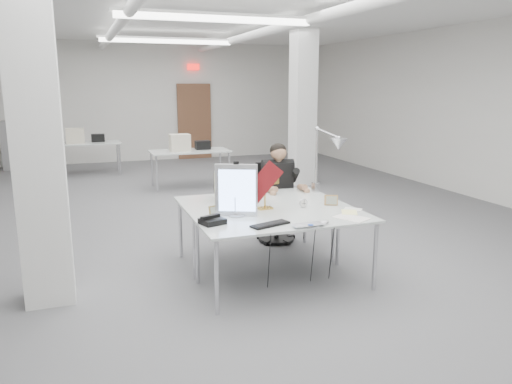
% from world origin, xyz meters
% --- Properties ---
extents(room_shell, '(10.04, 14.04, 3.24)m').
position_xyz_m(room_shell, '(0.04, 0.13, 1.69)').
color(room_shell, '#575759').
rests_on(room_shell, ground).
extents(desk_main, '(1.80, 0.90, 0.02)m').
position_xyz_m(desk_main, '(0.00, -2.50, 0.74)').
color(desk_main, silver).
rests_on(desk_main, room_shell).
extents(desk_second, '(1.80, 0.90, 0.02)m').
position_xyz_m(desk_second, '(0.00, -1.60, 0.74)').
color(desk_second, silver).
rests_on(desk_second, room_shell).
extents(bg_desk_a, '(1.60, 0.80, 0.02)m').
position_xyz_m(bg_desk_a, '(0.20, 3.00, 0.74)').
color(bg_desk_a, silver).
rests_on(bg_desk_a, room_shell).
extents(bg_desk_b, '(1.60, 0.80, 0.02)m').
position_xyz_m(bg_desk_b, '(-1.80, 5.20, 0.74)').
color(bg_desk_b, silver).
rests_on(bg_desk_b, room_shell).
extents(filing_cabinet, '(0.45, 0.55, 1.20)m').
position_xyz_m(filing_cabinet, '(-3.50, 6.65, 0.60)').
color(filing_cabinet, gray).
rests_on(filing_cabinet, room_shell).
extents(office_chair, '(0.61, 0.61, 1.10)m').
position_xyz_m(office_chair, '(0.50, -1.02, 0.55)').
color(office_chair, black).
rests_on(office_chair, room_shell).
extents(seated_person, '(0.52, 0.61, 0.84)m').
position_xyz_m(seated_person, '(0.50, -1.07, 0.90)').
color(seated_person, black).
rests_on(seated_person, office_chair).
extents(monitor, '(0.42, 0.22, 0.54)m').
position_xyz_m(monitor, '(-0.45, -2.26, 1.03)').
color(monitor, silver).
rests_on(monitor, desk_main).
extents(pennant, '(0.45, 0.09, 0.49)m').
position_xyz_m(pennant, '(-0.18, -2.29, 1.08)').
color(pennant, maroon).
rests_on(pennant, monitor).
extents(keyboard, '(0.43, 0.25, 0.02)m').
position_xyz_m(keyboard, '(-0.25, -2.71, 0.76)').
color(keyboard, black).
rests_on(keyboard, desk_main).
extents(laptop, '(0.33, 0.22, 0.03)m').
position_xyz_m(laptop, '(0.08, -2.92, 0.77)').
color(laptop, silver).
rests_on(laptop, desk_main).
extents(mouse, '(0.11, 0.09, 0.04)m').
position_xyz_m(mouse, '(0.27, -2.85, 0.77)').
color(mouse, silver).
rests_on(mouse, desk_main).
extents(bankers_lamp, '(0.30, 0.18, 0.32)m').
position_xyz_m(bankers_lamp, '(-0.07, -2.08, 0.91)').
color(bankers_lamp, gold).
rests_on(bankers_lamp, desk_main).
extents(desk_phone, '(0.27, 0.25, 0.05)m').
position_xyz_m(desk_phone, '(-0.76, -2.47, 0.78)').
color(desk_phone, black).
rests_on(desk_phone, desk_main).
extents(picture_frame_left, '(0.14, 0.07, 0.11)m').
position_xyz_m(picture_frame_left, '(-0.66, -2.17, 0.81)').
color(picture_frame_left, '#A08345').
rests_on(picture_frame_left, desk_main).
extents(picture_frame_right, '(0.15, 0.10, 0.12)m').
position_xyz_m(picture_frame_right, '(0.69, -2.18, 0.81)').
color(picture_frame_right, tan).
rests_on(picture_frame_right, desk_main).
extents(desk_clock, '(0.10, 0.03, 0.09)m').
position_xyz_m(desk_clock, '(0.36, -2.16, 0.81)').
color(desk_clock, silver).
rests_on(desk_clock, desk_main).
extents(paper_stack_a, '(0.36, 0.40, 0.01)m').
position_xyz_m(paper_stack_a, '(0.63, -2.75, 0.76)').
color(paper_stack_a, white).
rests_on(paper_stack_a, desk_main).
extents(paper_stack_b, '(0.25, 0.27, 0.01)m').
position_xyz_m(paper_stack_b, '(0.72, -2.54, 0.76)').
color(paper_stack_b, '#FFFC98').
rests_on(paper_stack_b, desk_main).
extents(paper_stack_c, '(0.23, 0.23, 0.01)m').
position_xyz_m(paper_stack_c, '(0.83, -2.44, 0.76)').
color(paper_stack_c, silver).
rests_on(paper_stack_c, desk_main).
extents(beige_monitor, '(0.48, 0.47, 0.36)m').
position_xyz_m(beige_monitor, '(-0.28, -1.57, 0.94)').
color(beige_monitor, beige).
rests_on(beige_monitor, desk_second).
extents(architect_lamp, '(0.28, 0.75, 0.95)m').
position_xyz_m(architect_lamp, '(0.85, -1.73, 1.23)').
color(architect_lamp, silver).
rests_on(architect_lamp, desk_second).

